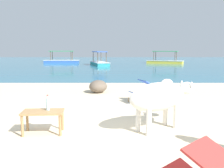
{
  "coord_description": "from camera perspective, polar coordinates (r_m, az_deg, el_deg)",
  "views": [
    {
      "loc": [
        0.42,
        -4.86,
        1.65
      ],
      "look_at": [
        0.39,
        3.0,
        0.55
      ],
      "focal_mm": 41.8,
      "sensor_mm": 36.0,
      "label": 1
    }
  ],
  "objects": [
    {
      "name": "boat_yellow",
      "position": [
        27.33,
        11.67,
        4.96
      ],
      "size": [
        3.82,
        2.56,
        1.29
      ],
      "rotation": [
        0.0,
        0.0,
        2.72
      ],
      "color": "gold",
      "rests_on": "water_surface"
    },
    {
      "name": "boat_blue",
      "position": [
        28.33,
        -10.79,
        5.09
      ],
      "size": [
        3.7,
        1.26,
        1.29
      ],
      "rotation": [
        0.0,
        0.0,
        3.11
      ],
      "color": "#3866B7",
      "rests_on": "water_surface"
    },
    {
      "name": "low_bench_table",
      "position": [
        5.1,
        -14.73,
        -6.5
      ],
      "size": [
        0.79,
        0.49,
        0.43
      ],
      "rotation": [
        0.0,
        0.0,
        0.07
      ],
      "color": "#A37A4C",
      "rests_on": "sand_beach"
    },
    {
      "name": "water_surface",
      "position": [
        26.91,
        -0.72,
        4.46
      ],
      "size": [
        60.0,
        36.0,
        0.03
      ],
      "primitive_type": "cube",
      "color": "teal",
      "rests_on": "ground"
    },
    {
      "name": "bottle",
      "position": [
        5.1,
        -13.7,
        -4.26
      ],
      "size": [
        0.07,
        0.07,
        0.3
      ],
      "color": "#A3C6D1",
      "rests_on": "low_bench_table"
    },
    {
      "name": "boat_teal",
      "position": [
        24.31,
        -2.59,
        4.76
      ],
      "size": [
        2.06,
        3.85,
        1.29
      ],
      "rotation": [
        0.0,
        0.0,
        1.83
      ],
      "color": "teal",
      "rests_on": "water_surface"
    },
    {
      "name": "sand_beach",
      "position": [
        5.14,
        -4.57,
        -10.55
      ],
      "size": [
        18.0,
        14.0,
        0.04
      ],
      "primitive_type": "cube",
      "color": "beige",
      "rests_on": "ground"
    },
    {
      "name": "deck_chair_far",
      "position": [
        7.65,
        7.12,
        -1.31
      ],
      "size": [
        0.91,
        0.78,
        0.68
      ],
      "rotation": [
        0.0,
        0.0,
        3.53
      ],
      "color": "#A37A4C",
      "rests_on": "sand_beach"
    },
    {
      "name": "shore_rock_large",
      "position": [
        9.39,
        -2.88,
        -0.52
      ],
      "size": [
        0.81,
        0.91,
        0.45
      ],
      "primitive_type": "ellipsoid",
      "rotation": [
        0.0,
        0.0,
        1.31
      ],
      "color": "#6B5B4C",
      "rests_on": "sand_beach"
    },
    {
      "name": "cow",
      "position": [
        5.19,
        10.58,
        -2.78
      ],
      "size": [
        1.63,
        1.33,
        0.99
      ],
      "rotation": [
        0.0,
        0.0,
        0.64
      ],
      "color": "silver",
      "rests_on": "sand_beach"
    }
  ]
}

